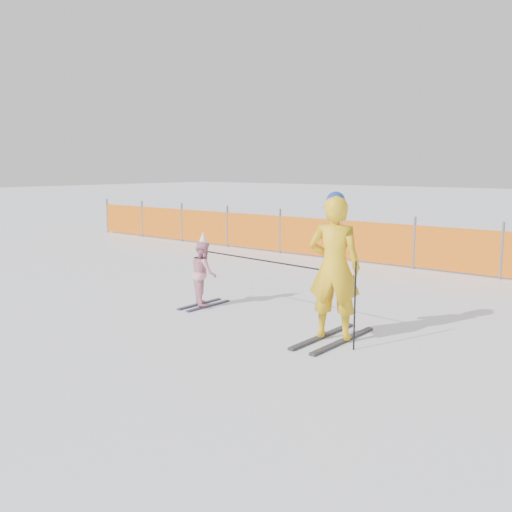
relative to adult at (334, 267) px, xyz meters
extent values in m
plane|color=white|center=(-1.64, -0.21, -1.04)|extent=(120.00, 120.00, 0.00)
cube|color=black|center=(-0.17, 0.00, -1.02)|extent=(0.09, 1.57, 0.04)
cube|color=black|center=(0.17, 0.00, -1.02)|extent=(0.09, 1.57, 0.04)
imported|color=yellow|center=(0.00, 0.00, -0.01)|extent=(0.84, 0.69, 1.99)
sphere|color=navy|center=(0.00, 0.00, 0.91)|extent=(0.26, 0.26, 0.26)
cube|color=black|center=(-2.92, 0.27, -1.03)|extent=(0.09, 1.03, 0.03)
cube|color=black|center=(-2.70, 0.27, -1.03)|extent=(0.09, 1.03, 0.03)
imported|color=pink|center=(-2.81, 0.27, -0.46)|extent=(0.69, 0.66, 1.12)
cone|color=white|center=(-2.81, 0.27, 0.14)|extent=(0.19, 0.19, 0.24)
cylinder|color=black|center=(0.45, -0.20, -0.44)|extent=(0.02, 0.02, 1.20)
cylinder|color=black|center=(-1.40, 0.14, -0.07)|extent=(2.56, 0.27, 0.02)
cylinder|color=#595960|center=(-13.52, 6.07, -0.42)|extent=(0.06, 0.06, 1.25)
cylinder|color=#595960|center=(-11.52, 6.07, -0.42)|extent=(0.06, 0.06, 1.25)
cylinder|color=#595960|center=(-9.52, 6.07, -0.42)|extent=(0.06, 0.06, 1.25)
cylinder|color=#595960|center=(-7.52, 6.07, -0.42)|extent=(0.06, 0.06, 1.25)
cylinder|color=#595960|center=(-5.52, 6.07, -0.42)|extent=(0.06, 0.06, 1.25)
cylinder|color=#595960|center=(-3.52, 6.07, -0.42)|extent=(0.06, 0.06, 1.25)
cylinder|color=#595960|center=(-1.52, 6.07, -0.42)|extent=(0.06, 0.06, 1.25)
cylinder|color=#595960|center=(0.48, 6.07, -0.42)|extent=(0.06, 0.06, 1.25)
cube|color=#D75E0B|center=(-5.18, 6.07, -0.49)|extent=(16.69, 0.03, 1.00)
camera|label=1|loc=(4.09, -6.68, 1.37)|focal=40.00mm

